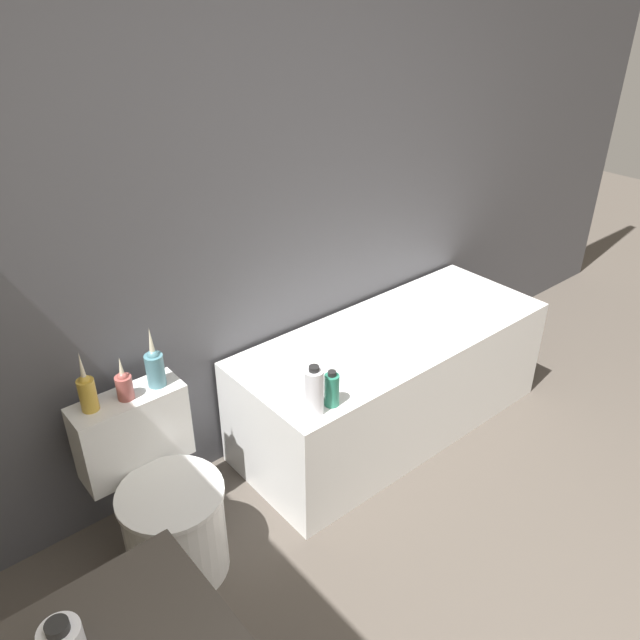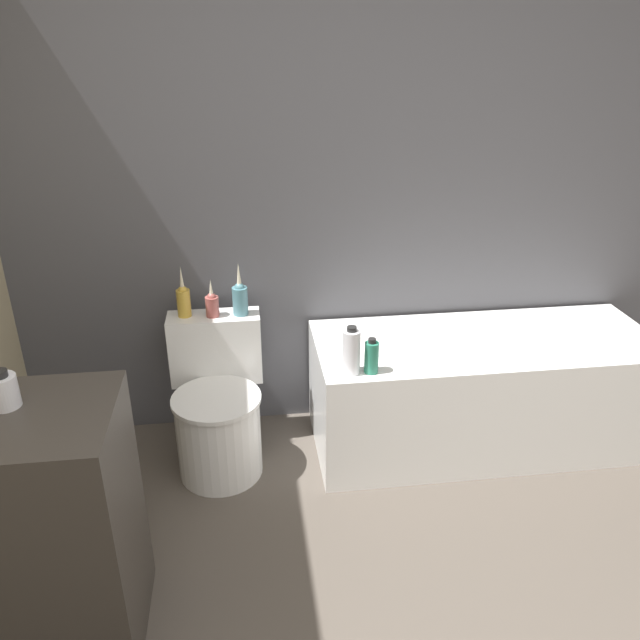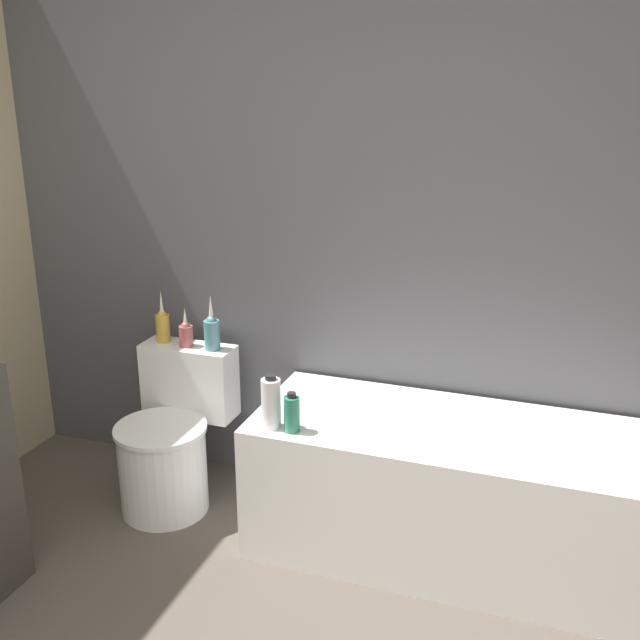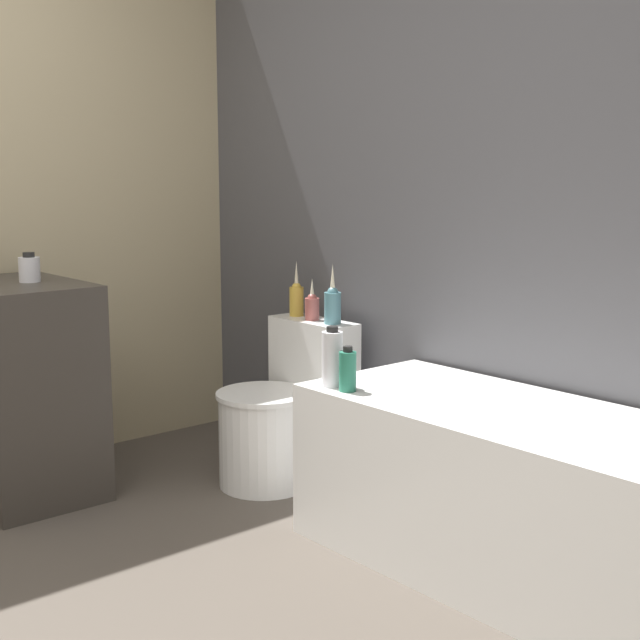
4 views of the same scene
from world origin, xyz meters
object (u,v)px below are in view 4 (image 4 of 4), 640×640
object	(u,v)px
vase_bronze	(333,304)
shampoo_bottle_short	(348,371)
shampoo_bottle_tall	(332,358)
toilet	(279,415)
soap_bottle_glass	(29,269)
vase_gold	(297,298)
vase_silver	(312,306)
bathtub	(530,498)

from	to	relation	value
vase_bronze	shampoo_bottle_short	world-z (taller)	vase_bronze
shampoo_bottle_short	shampoo_bottle_tall	bearing A→B (deg)	176.89
toilet	shampoo_bottle_tall	distance (m)	0.74
toilet	soap_bottle_glass	world-z (taller)	soap_bottle_glass
vase_bronze	shampoo_bottle_short	bearing A→B (deg)	-37.15
soap_bottle_glass	vase_gold	world-z (taller)	soap_bottle_glass
toilet	shampoo_bottle_tall	xyz separation A→B (m)	(0.59, -0.22, 0.38)
vase_gold	vase_bronze	bearing A→B (deg)	-3.44
soap_bottle_glass	shampoo_bottle_tall	distance (m)	1.35
shampoo_bottle_short	toilet	bearing A→B (deg)	162.03
vase_silver	shampoo_bottle_short	xyz separation A→B (m)	(0.68, -0.41, -0.11)
toilet	vase_silver	world-z (taller)	vase_silver
toilet	vase_gold	xyz separation A→B (m)	(-0.13, 0.21, 0.48)
bathtub	shampoo_bottle_short	bearing A→B (deg)	-158.68
vase_silver	shampoo_bottle_tall	size ratio (longest dim) A/B	0.83
soap_bottle_glass	shampoo_bottle_short	bearing A→B (deg)	26.35
bathtub	vase_gold	bearing A→B (deg)	172.44
shampoo_bottle_tall	vase_bronze	bearing A→B (deg)	138.27
vase_silver	soap_bottle_glass	bearing A→B (deg)	-118.94
soap_bottle_glass	shampoo_bottle_tall	world-z (taller)	soap_bottle_glass
vase_silver	shampoo_bottle_short	bearing A→B (deg)	-31.23
bathtub	vase_silver	size ratio (longest dim) A/B	8.98
bathtub	toilet	world-z (taller)	toilet
soap_bottle_glass	vase_bronze	xyz separation A→B (m)	(0.70, 1.04, -0.17)
vase_silver	vase_bronze	bearing A→B (deg)	1.48
vase_bronze	shampoo_bottle_short	size ratio (longest dim) A/B	1.60
toilet	shampoo_bottle_short	size ratio (longest dim) A/B	4.29
toilet	vase_silver	size ratio (longest dim) A/B	3.77
soap_bottle_glass	vase_bronze	distance (m)	1.26
soap_bottle_glass	shampoo_bottle_short	world-z (taller)	soap_bottle_glass
vase_silver	vase_bronze	distance (m)	0.13
vase_gold	vase_bronze	world-z (taller)	vase_bronze
vase_gold	bathtub	bearing A→B (deg)	-7.56
soap_bottle_glass	bathtub	bearing A→B (deg)	24.73
shampoo_bottle_tall	shampoo_bottle_short	world-z (taller)	shampoo_bottle_tall
shampoo_bottle_tall	shampoo_bottle_short	bearing A→B (deg)	-3.11
bathtub	vase_bronze	size ratio (longest dim) A/B	6.39
toilet	vase_gold	world-z (taller)	vase_gold
toilet	vase_bronze	distance (m)	0.54
soap_bottle_glass	vase_gold	size ratio (longest dim) A/B	0.49
bathtub	soap_bottle_glass	xyz separation A→B (m)	(-1.87, -0.86, 0.66)
toilet	shampoo_bottle_short	world-z (taller)	shampoo_bottle_short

